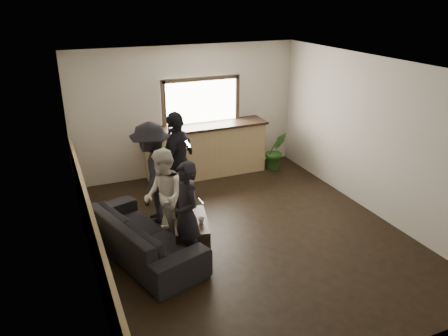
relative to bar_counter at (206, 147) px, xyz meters
name	(u,v)px	position (x,y,z in m)	size (l,w,h in m)	color
ground	(246,233)	(-0.30, -2.70, -0.64)	(5.00, 6.00, 0.01)	black
room_shell	(203,158)	(-1.04, -2.70, 0.83)	(5.01, 6.01, 2.80)	silver
bar_counter	(206,147)	(0.00, 0.00, 0.00)	(2.70, 0.68, 2.13)	tan
sofa	(142,235)	(-2.05, -2.65, -0.30)	(2.33, 0.91, 0.68)	black
coffee_table	(191,231)	(-1.25, -2.62, -0.43)	(0.53, 0.95, 0.42)	black
cup_a	(180,213)	(-1.37, -2.44, -0.17)	(0.13, 0.13, 0.10)	silver
cup_b	(201,220)	(-1.12, -2.79, -0.17)	(0.10, 0.10, 0.09)	silver
potted_plant	(276,151)	(1.57, -0.32, -0.20)	(0.48, 0.39, 0.88)	#2D6623
person_a	(186,214)	(-1.45, -3.07, 0.16)	(0.50, 0.63, 1.59)	black
person_b	(164,197)	(-1.60, -2.36, 0.14)	(0.66, 0.81, 1.56)	silver
person_c	(152,173)	(-1.60, -1.63, 0.26)	(1.03, 1.32, 1.80)	black
person_d	(178,161)	(-1.05, -1.32, 0.29)	(1.08, 1.11, 1.87)	black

